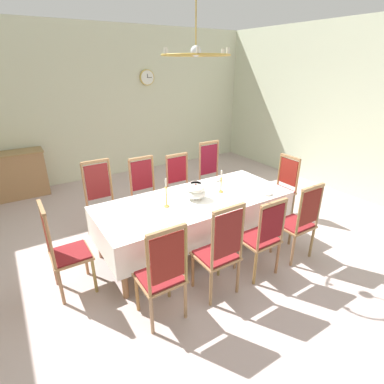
{
  "coord_description": "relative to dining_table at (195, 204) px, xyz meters",
  "views": [
    {
      "loc": [
        -2.04,
        -3.19,
        2.46
      ],
      "look_at": [
        -0.05,
        -0.07,
        0.86
      ],
      "focal_mm": 28.03,
      "sensor_mm": 36.0,
      "label": 1
    }
  ],
  "objects": [
    {
      "name": "chair_south_a",
      "position": [
        -1.01,
        -0.96,
        -0.1
      ],
      "size": [
        0.44,
        0.42,
        1.13
      ],
      "color": "#A77440",
      "rests_on": "ground"
    },
    {
      "name": "candlestick_east",
      "position": [
        0.44,
        0.0,
        0.2
      ],
      "size": [
        0.07,
        0.07,
        0.33
      ],
      "color": "gold",
      "rests_on": "tablecloth"
    },
    {
      "name": "chair_north_a",
      "position": [
        -1.01,
        0.97,
        -0.08
      ],
      "size": [
        0.44,
        0.42,
        1.19
      ],
      "rotation": [
        0.0,
        0.0,
        3.14
      ],
      "color": "#956C47",
      "rests_on": "ground"
    },
    {
      "name": "dining_table",
      "position": [
        0.0,
        0.0,
        0.0
      ],
      "size": [
        2.67,
        1.11,
        0.75
      ],
      "color": "#9F6C46",
      "rests_on": "ground"
    },
    {
      "name": "bowl_near_left",
      "position": [
        0.65,
        0.41,
        0.09
      ],
      "size": [
        0.14,
        0.14,
        0.04
      ],
      "color": "white",
      "rests_on": "tablecloth"
    },
    {
      "name": "spoon_secondary",
      "position": [
        0.39,
        0.42,
        0.08
      ],
      "size": [
        0.06,
        0.17,
        0.01
      ],
      "rotation": [
        0.0,
        0.0,
        0.26
      ],
      "color": "gold",
      "rests_on": "tablecloth"
    },
    {
      "name": "spoon_primary",
      "position": [
        0.76,
        0.44,
        0.08
      ],
      "size": [
        0.04,
        0.18,
        0.01
      ],
      "rotation": [
        0.0,
        0.0,
        -0.15
      ],
      "color": "gold",
      "rests_on": "tablecloth"
    },
    {
      "name": "sideboard",
      "position": [
        -2.15,
        3.36,
        -0.22
      ],
      "size": [
        1.44,
        0.48,
        0.9
      ],
      "rotation": [
        0.0,
        0.0,
        3.14
      ],
      "color": "#9D734B",
      "rests_on": "ground"
    },
    {
      "name": "chair_head_west",
      "position": [
        -1.74,
        0.0,
        -0.1
      ],
      "size": [
        0.42,
        0.44,
        1.13
      ],
      "rotation": [
        0.0,
        0.0,
        -1.57
      ],
      "color": "#A76D45",
      "rests_on": "ground"
    },
    {
      "name": "back_wall",
      "position": [
        0.0,
        3.68,
        0.94
      ],
      "size": [
        7.27,
        0.08,
        3.23
      ],
      "primitive_type": "cube",
      "color": "beige",
      "rests_on": "ground"
    },
    {
      "name": "mounted_clock",
      "position": [
        1.03,
        3.61,
        1.48
      ],
      "size": [
        0.34,
        0.06,
        0.34
      ],
      "color": "#D1B251"
    },
    {
      "name": "chair_south_c",
      "position": [
        0.34,
        -0.96,
        -0.13
      ],
      "size": [
        0.44,
        0.42,
        1.05
      ],
      "color": "#A37752",
      "rests_on": "ground"
    },
    {
      "name": "chair_north_b",
      "position": [
        -0.31,
        0.96,
        -0.11
      ],
      "size": [
        0.44,
        0.42,
        1.12
      ],
      "rotation": [
        0.0,
        0.0,
        3.14
      ],
      "color": "#99794B",
      "rests_on": "ground"
    },
    {
      "name": "chair_south_d",
      "position": [
        1.0,
        -0.96,
        -0.12
      ],
      "size": [
        0.44,
        0.42,
        1.09
      ],
      "color": "#9F6F4C",
      "rests_on": "ground"
    },
    {
      "name": "chair_north_d",
      "position": [
        1.0,
        0.97,
        -0.08
      ],
      "size": [
        0.44,
        0.42,
        1.2
      ],
      "rotation": [
        0.0,
        0.0,
        3.14
      ],
      "color": "#9E7749",
      "rests_on": "ground"
    },
    {
      "name": "chair_north_c",
      "position": [
        0.34,
        0.96,
        -0.12
      ],
      "size": [
        0.44,
        0.42,
        1.07
      ],
      "rotation": [
        0.0,
        0.0,
        3.14
      ],
      "color": "#9F6B50",
      "rests_on": "ground"
    },
    {
      "name": "bowl_far_left",
      "position": [
        0.93,
        -0.41,
        0.09
      ],
      "size": [
        0.16,
        0.16,
        0.03
      ],
      "color": "white",
      "rests_on": "tablecloth"
    },
    {
      "name": "candlestick_west",
      "position": [
        -0.44,
        0.0,
        0.23
      ],
      "size": [
        0.07,
        0.07,
        0.38
      ],
      "color": "gold",
      "rests_on": "tablecloth"
    },
    {
      "name": "tablecloth",
      "position": [
        0.0,
        0.0,
        -0.03
      ],
      "size": [
        2.69,
        1.13,
        0.41
      ],
      "color": "white",
      "rests_on": "dining_table"
    },
    {
      "name": "right_wall",
      "position": [
        3.68,
        0.07,
        0.94
      ],
      "size": [
        0.08,
        7.14,
        3.23
      ],
      "primitive_type": "cube",
      "color": "beige",
      "rests_on": "ground"
    },
    {
      "name": "chandelier",
      "position": [
        -0.0,
        -0.0,
        1.87
      ],
      "size": [
        0.81,
        0.8,
        0.66
      ],
      "color": "gold"
    },
    {
      "name": "soup_tureen",
      "position": [
        0.01,
        0.0,
        0.18
      ],
      "size": [
        0.28,
        0.28,
        0.23
      ],
      "color": "white",
      "rests_on": "tablecloth"
    },
    {
      "name": "chair_head_east",
      "position": [
        1.74,
        -0.0,
        -0.13
      ],
      "size": [
        0.42,
        0.44,
        1.06
      ],
      "rotation": [
        0.0,
        0.0,
        1.57
      ],
      "color": "#9A7A4E",
      "rests_on": "ground"
    },
    {
      "name": "chair_south_b",
      "position": [
        -0.31,
        -0.96,
        -0.09
      ],
      "size": [
        0.44,
        0.42,
        1.16
      ],
      "color": "#A56C43",
      "rests_on": "ground"
    },
    {
      "name": "ground",
      "position": [
        0.0,
        0.07,
        -0.7
      ],
      "size": [
        7.27,
        7.14,
        0.04
      ],
      "primitive_type": "cube",
      "color": "#BDA8A5"
    },
    {
      "name": "bowl_near_right",
      "position": [
        0.27,
        0.39,
        0.1
      ],
      "size": [
        0.19,
        0.19,
        0.05
      ],
      "color": "white",
      "rests_on": "tablecloth"
    }
  ]
}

